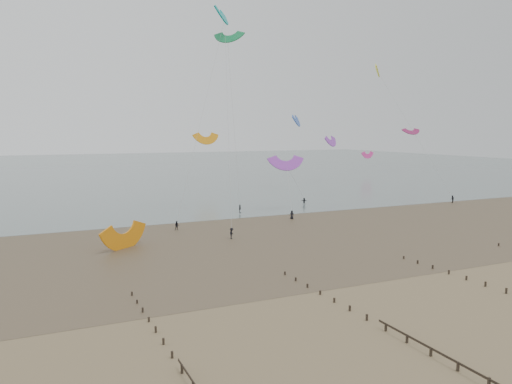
% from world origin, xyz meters
% --- Properties ---
extents(ground, '(500.00, 500.00, 0.00)m').
position_xyz_m(ground, '(0.00, 0.00, 0.00)').
color(ground, brown).
rests_on(ground, ground).
extents(sea_and_shore, '(500.00, 665.00, 0.03)m').
position_xyz_m(sea_and_shore, '(-4.08, 34.40, 0.01)').
color(sea_and_shore, '#475654').
rests_on(sea_and_shore, ground).
extents(kitesurfers, '(134.10, 29.20, 1.80)m').
position_xyz_m(kitesurfers, '(20.19, 46.95, 0.85)').
color(kitesurfers, black).
rests_on(kitesurfers, ground).
extents(grounded_kite, '(9.66, 9.30, 4.19)m').
position_xyz_m(grounded_kite, '(-10.87, 33.76, 0.00)').
color(grounded_kite, orange).
rests_on(grounded_kite, ground).
extents(kites_airborne, '(240.31, 130.06, 45.39)m').
position_xyz_m(kites_airborne, '(-3.97, 87.52, 21.48)').
color(kites_airborne, blue).
rests_on(kites_airborne, ground).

